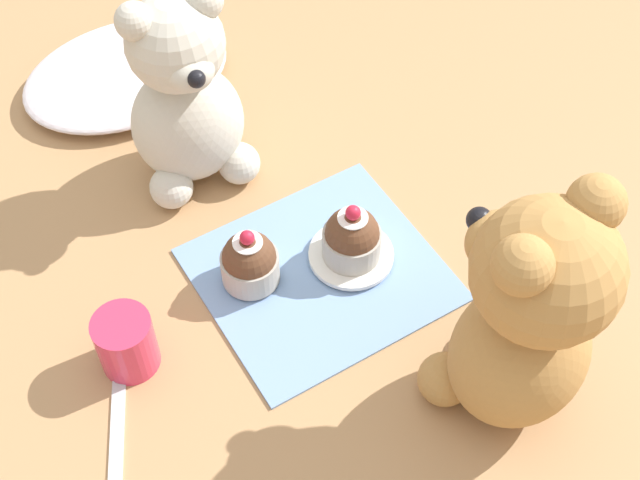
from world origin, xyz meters
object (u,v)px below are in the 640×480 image
object	(u,v)px
cupcake_near_tan_bear	(352,237)
juice_glass	(126,343)
teddy_bear_cream	(185,99)
teaspoon	(118,415)
teddy_bear_tan	(527,317)
cupcake_near_cream_bear	(250,261)
saucer_plate	(351,255)

from	to	relation	value
cupcake_near_tan_bear	juice_glass	xyz separation A→B (m)	(-0.23, 0.01, -0.01)
teddy_bear_cream	teaspoon	distance (m)	0.31
teaspoon	juice_glass	bearing A→B (deg)	169.42
cupcake_near_tan_bear	juice_glass	bearing A→B (deg)	178.03
teddy_bear_cream	teaspoon	bearing A→B (deg)	-124.86
teddy_bear_cream	teddy_bear_tan	size ratio (longest dim) A/B	0.89
teddy_bear_cream	teddy_bear_tan	world-z (taller)	teddy_bear_tan
juice_glass	teddy_bear_cream	bearing A→B (deg)	49.26
teddy_bear_cream	cupcake_near_cream_bear	size ratio (longest dim) A/B	3.24
teddy_bear_tan	cupcake_near_cream_bear	xyz separation A→B (m)	(-0.13, 0.22, -0.09)
teddy_bear_cream	saucer_plate	world-z (taller)	teddy_bear_cream
saucer_plate	cupcake_near_tan_bear	xyz separation A→B (m)	(0.00, -0.00, 0.03)
cupcake_near_tan_bear	teaspoon	xyz separation A→B (m)	(-0.26, -0.04, -0.03)
cupcake_near_cream_bear	cupcake_near_tan_bear	bearing A→B (deg)	-16.87
teddy_bear_tan	cupcake_near_cream_bear	size ratio (longest dim) A/B	3.66
cupcake_near_cream_bear	teddy_bear_tan	bearing A→B (deg)	-59.07
saucer_plate	cupcake_near_tan_bear	size ratio (longest dim) A/B	1.21
teddy_bear_tan	teaspoon	world-z (taller)	teddy_bear_tan
teddy_bear_tan	teddy_bear_cream	bearing A→B (deg)	-84.38
teddy_bear_cream	saucer_plate	xyz separation A→B (m)	(0.08, -0.19, -0.09)
saucer_plate	juice_glass	xyz separation A→B (m)	(-0.23, 0.01, 0.02)
juice_glass	teaspoon	bearing A→B (deg)	-126.18
teddy_bear_cream	saucer_plate	size ratio (longest dim) A/B	2.66
teddy_bear_tan	cupcake_near_tan_bear	xyz separation A→B (m)	(-0.04, 0.19, -0.09)
juice_glass	cupcake_near_tan_bear	bearing A→B (deg)	-1.97
teddy_bear_cream	cupcake_near_tan_bear	world-z (taller)	teddy_bear_cream
teddy_bear_cream	juice_glass	xyz separation A→B (m)	(-0.15, -0.18, -0.07)
saucer_plate	teaspoon	bearing A→B (deg)	-171.94
cupcake_near_cream_bear	teddy_bear_cream	bearing A→B (deg)	82.99
saucer_plate	juice_glass	bearing A→B (deg)	178.03
juice_glass	cupcake_near_cream_bear	bearing A→B (deg)	8.85
saucer_plate	cupcake_near_tan_bear	bearing A→B (deg)	-90.00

